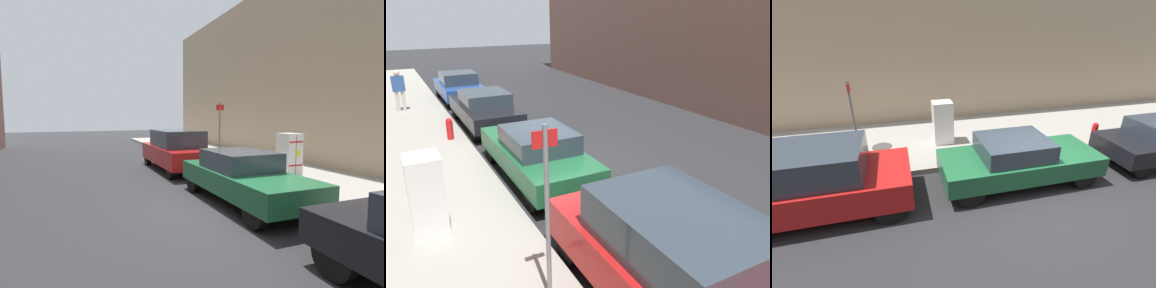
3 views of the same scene
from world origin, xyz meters
TOP-DOWN VIEW (x-y plane):
  - ground_plane at (0.00, 0.00)m, footprint 80.00×80.00m
  - sidewalk_slab at (-4.03, 0.00)m, footprint 4.54×44.00m
  - discarded_refrigerator at (-3.63, -1.82)m, footprint 0.64×0.72m
  - street_sign_post at (-2.29, -4.61)m, footprint 0.36×0.07m
  - fire_hydrant at (-2.27, 3.75)m, footprint 0.22×0.22m
  - pedestrian_walking_far at (-3.46, 8.61)m, footprint 0.51×0.24m
  - parked_suv_red at (-0.70, -5.55)m, footprint 1.99×4.67m
  - parked_sedan_green at (-0.70, -0.18)m, footprint 1.81×4.55m
  - parked_sedan_dark at (-0.70, 5.22)m, footprint 1.84×4.54m
  - parked_hatchback_blue at (-0.70, 10.21)m, footprint 1.80×3.98m

SIDE VIEW (x-z plane):
  - ground_plane at x=0.00m, z-range 0.00..0.00m
  - sidewalk_slab at x=-4.03m, z-range 0.00..0.17m
  - fire_hydrant at x=-2.27m, z-range 0.18..0.92m
  - parked_sedan_green at x=-0.70m, z-range 0.03..1.44m
  - parked_hatchback_blue at x=-0.70m, z-range 0.02..1.46m
  - parked_sedan_dark at x=-0.70m, z-range 0.03..1.45m
  - parked_suv_red at x=-0.70m, z-range 0.02..1.75m
  - discarded_refrigerator at x=-3.63m, z-range 0.17..1.74m
  - pedestrian_walking_far at x=-3.46m, z-range 0.32..2.08m
  - street_sign_post at x=-2.29m, z-range 0.33..3.05m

